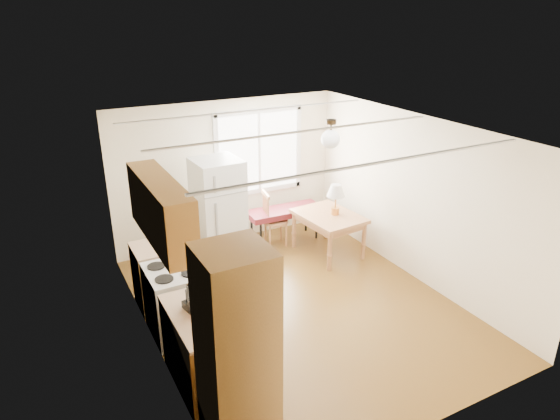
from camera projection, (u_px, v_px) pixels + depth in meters
room_shell at (300, 224)px, 6.54m from camera, size 4.60×5.60×2.62m
kitchen_run at (192, 309)px, 5.43m from camera, size 0.65×3.40×2.20m
window_unit at (259, 152)px, 8.72m from camera, size 1.64×0.05×1.51m
pendant_light at (331, 138)px, 6.80m from camera, size 0.26×0.26×0.40m
refrigerator at (219, 212)px, 7.95m from camera, size 0.74×0.75×1.73m
bench at (284, 212)px, 8.78m from camera, size 1.35×0.54×0.61m
dining_table at (329, 220)px, 8.30m from camera, size 0.94×1.20×0.71m
chair at (271, 216)px, 8.60m from camera, size 0.45×0.44×0.98m
table_lamp at (336, 193)px, 8.13m from camera, size 0.30×0.30×0.52m
coffee_maker at (194, 299)px, 5.25m from camera, size 0.23×0.27×0.37m
kettle at (195, 309)px, 5.17m from camera, size 0.11×0.11×0.21m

